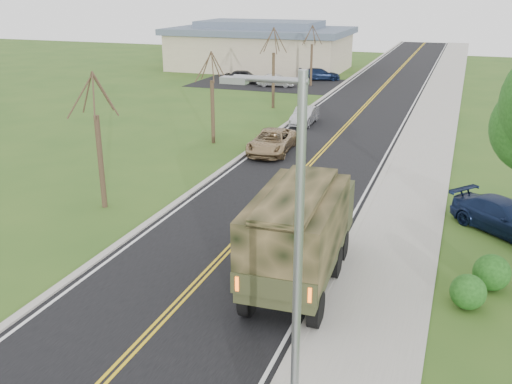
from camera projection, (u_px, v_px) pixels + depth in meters
The scene contains 18 objects.
ground at pixel (112, 373), 14.66m from camera, with size 160.00×160.00×0.00m, color #2E501A.
road at pixel (370, 100), 50.01m from camera, with size 8.00×120.00×0.01m, color black.
curb_right at pixel (419, 103), 48.65m from camera, with size 0.30×120.00×0.12m, color #9E998E.
sidewalk_right at pixel (440, 104), 48.09m from camera, with size 3.20×120.00×0.10m, color #9E998E.
curb_left at pixel (324, 97), 51.34m from camera, with size 0.30×120.00×0.10m, color #9E998E.
street_light at pixel (293, 254), 11.14m from camera, with size 1.65×0.22×8.00m.
bare_tree_a at pixel (100, 151), 24.88m from camera, with size 1.93×2.26×6.08m.
bare_tree_b at pixel (212, 104), 35.53m from camera, with size 1.83×2.14×5.73m.
bare_tree_c at pixel (273, 74), 46.04m from camera, with size 2.04×2.39×6.42m.
bare_tree_d at pixel (311, 60), 56.72m from camera, with size 1.88×2.20×5.91m.
commercial_building at pixel (260, 46), 68.39m from camera, with size 25.50×21.50×5.65m.
military_truck at pixel (301, 228), 18.46m from camera, with size 2.74×7.11×3.49m.
suv_champagne at pixel (272, 141), 34.05m from camera, with size 2.24×4.86×1.35m, color #967B55.
sedan_silver at pixel (305, 116), 41.16m from camera, with size 1.32×3.79×1.25m, color #A8A8AD.
pickup_navy at pixel (505, 217), 22.85m from camera, with size 1.86×4.57×1.33m, color #0F1A37.
lot_car_dark at pixel (245, 77), 58.68m from camera, with size 1.64×4.08×1.39m, color black.
lot_car_silver at pixel (276, 81), 56.84m from camera, with size 1.28×3.68×1.21m, color #B2B1B7.
lot_car_navy at pixel (320, 74), 60.86m from camera, with size 1.76×4.34×1.26m, color #0E1935.
Camera 1 is at (7.67, -10.21, 9.34)m, focal length 40.00 mm.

